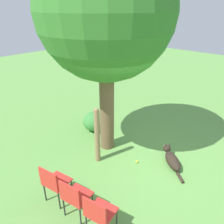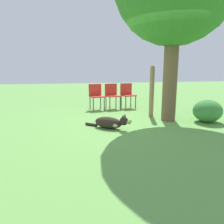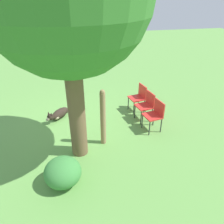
{
  "view_description": "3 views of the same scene",
  "coord_description": "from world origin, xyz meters",
  "views": [
    {
      "loc": [
        -3.69,
        -2.48,
        3.52
      ],
      "look_at": [
        0.07,
        0.96,
        1.02
      ],
      "focal_mm": 35.0,
      "sensor_mm": 36.0,
      "label": 1
    },
    {
      "loc": [
        5.24,
        -1.63,
        1.38
      ],
      "look_at": [
        0.52,
        -0.65,
        0.41
      ],
      "focal_mm": 35.0,
      "sensor_mm": 36.0,
      "label": 2
    },
    {
      "loc": [
        0.01,
        5.15,
        3.41
      ],
      "look_at": [
        -1.0,
        0.17,
        0.52
      ],
      "focal_mm": 35.0,
      "sensor_mm": 36.0,
      "label": 3
    }
  ],
  "objects": [
    {
      "name": "ground_plane",
      "position": [
        0.0,
        0.0,
        0.0
      ],
      "size": [
        30.0,
        30.0,
        0.0
      ],
      "primitive_type": "plane",
      "color": "#609947"
    },
    {
      "name": "dog",
      "position": [
        0.45,
        -0.67,
        0.14
      ],
      "size": [
        0.81,
        0.96,
        0.38
      ],
      "rotation": [
        0.0,
        0.0,
        0.89
      ],
      "color": "#2D231C",
      "rests_on": "ground_plane"
    },
    {
      "name": "fence_post",
      "position": [
        -0.66,
        0.77,
        0.74
      ],
      "size": [
        0.13,
        0.13,
        1.46
      ],
      "color": "#937551",
      "rests_on": "ground_plane"
    },
    {
      "name": "red_chair_0",
      "position": [
        -2.02,
        -0.66,
        0.5
      ],
      "size": [
        0.5,
        0.51,
        0.85
      ],
      "rotation": [
        0.0,
        0.0,
        0.19
      ],
      "color": "red",
      "rests_on": "ground_plane"
    },
    {
      "name": "red_chair_1",
      "position": [
        -2.07,
        -0.1,
        0.5
      ],
      "size": [
        0.5,
        0.51,
        0.85
      ],
      "rotation": [
        0.0,
        0.0,
        0.19
      ],
      "color": "red",
      "rests_on": "ground_plane"
    },
    {
      "name": "red_chair_2",
      "position": [
        -2.12,
        0.45,
        0.5
      ],
      "size": [
        0.5,
        0.51,
        0.85
      ],
      "rotation": [
        0.0,
        0.0,
        0.19
      ],
      "color": "red",
      "rests_on": "ground_plane"
    },
    {
      "name": "tennis_ball",
      "position": [
        -0.09,
        -0.03,
        0.03
      ],
      "size": [
        0.07,
        0.07,
        0.07
      ],
      "color": "#CCE033",
      "rests_on": "ground_plane"
    },
    {
      "name": "low_shrub",
      "position": [
        0.33,
        1.92,
        0.29
      ],
      "size": [
        0.73,
        0.73,
        0.58
      ],
      "color": "#3D843D",
      "rests_on": "ground_plane"
    }
  ]
}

